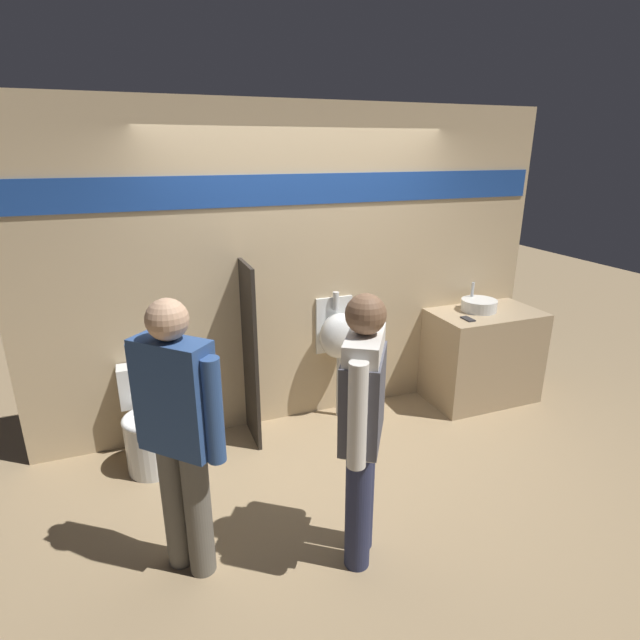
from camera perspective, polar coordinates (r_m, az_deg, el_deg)
ground_plane at (r=4.28m, az=0.84°, el=-14.12°), size 16.00×16.00×0.00m
display_wall at (r=4.26m, az=-2.07°, el=5.73°), size 4.55×0.07×2.70m
sink_counter at (r=5.08m, az=18.02°, el=-3.89°), size 1.02×0.61×0.89m
sink_basin at (r=4.93m, az=17.70°, el=1.65°), size 0.33×0.33×0.25m
cell_phone at (r=4.65m, az=16.54°, el=0.12°), size 0.07×0.14×0.01m
divider_near_counter at (r=4.08m, az=-7.99°, el=-3.99°), size 0.03×0.44×1.51m
urinal_near_counter at (r=4.39m, az=2.16°, el=-1.80°), size 0.36×0.27×1.16m
toilet at (r=4.12m, az=-18.76°, el=-11.59°), size 0.41×0.57×0.90m
person_in_vest at (r=2.80m, az=4.89°, el=-10.74°), size 0.41×0.50×1.65m
person_with_lanyard at (r=2.84m, az=-15.84°, el=-12.08°), size 0.44×0.44×1.65m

